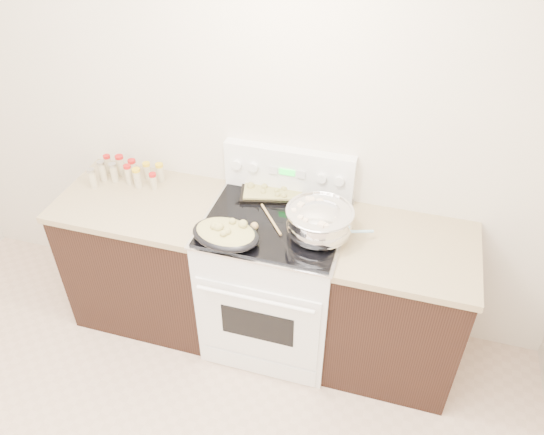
% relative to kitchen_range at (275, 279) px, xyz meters
% --- Properties ---
extents(room_shell, '(4.10, 3.60, 2.75)m').
position_rel_kitchen_range_xyz_m(room_shell, '(-0.35, -1.42, 1.21)').
color(room_shell, beige).
rests_on(room_shell, ground).
extents(counter_left, '(0.93, 0.67, 0.92)m').
position_rel_kitchen_range_xyz_m(counter_left, '(-0.83, 0.01, -0.03)').
color(counter_left, black).
rests_on(counter_left, ground).
extents(counter_right, '(0.73, 0.67, 0.92)m').
position_rel_kitchen_range_xyz_m(counter_right, '(0.73, 0.01, -0.03)').
color(counter_right, black).
rests_on(counter_right, ground).
extents(kitchen_range, '(0.78, 0.73, 1.22)m').
position_rel_kitchen_range_xyz_m(kitchen_range, '(0.00, 0.00, 0.00)').
color(kitchen_range, white).
rests_on(kitchen_range, ground).
extents(mixing_bowl, '(0.38, 0.38, 0.21)m').
position_rel_kitchen_range_xyz_m(mixing_bowl, '(0.26, -0.06, 0.54)').
color(mixing_bowl, silver).
rests_on(mixing_bowl, kitchen_range).
extents(roasting_pan, '(0.40, 0.31, 0.11)m').
position_rel_kitchen_range_xyz_m(roasting_pan, '(-0.20, -0.24, 0.50)').
color(roasting_pan, black).
rests_on(roasting_pan, kitchen_range).
extents(baking_sheet, '(0.43, 0.34, 0.06)m').
position_rel_kitchen_range_xyz_m(baking_sheet, '(-0.08, 0.25, 0.47)').
color(baking_sheet, black).
rests_on(baking_sheet, kitchen_range).
extents(wooden_spoon, '(0.19, 0.24, 0.04)m').
position_rel_kitchen_range_xyz_m(wooden_spoon, '(-0.06, -0.06, 0.46)').
color(wooden_spoon, tan).
rests_on(wooden_spoon, kitchen_range).
extents(blue_ladle, '(0.25, 0.18, 0.10)m').
position_rel_kitchen_range_xyz_m(blue_ladle, '(0.34, -0.11, 0.49)').
color(blue_ladle, '#9FD4EE').
rests_on(blue_ladle, kitchen_range).
extents(spice_jars, '(0.40, 0.23, 0.13)m').
position_rel_kitchen_range_xyz_m(spice_jars, '(-0.98, 0.15, 0.49)').
color(spice_jars, '#BFB28C').
rests_on(spice_jars, counter_left).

